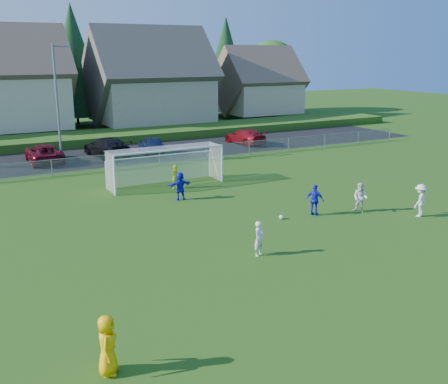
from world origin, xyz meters
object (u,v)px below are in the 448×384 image
Objects in this scene: soccer_ball at (281,217)px; goalkeeper at (175,177)px; player_white_a at (259,238)px; soccer_goal at (164,160)px; car_d at (107,147)px; car_e at (151,145)px; player_white_c at (420,200)px; player_blue_b at (180,186)px; player_white_b at (360,198)px; player_blue_a at (315,200)px; car_c at (44,153)px; referee at (107,345)px; car_g at (245,137)px.

soccer_ball is 8.79m from goalkeeper.
soccer_goal reaches higher than player_white_a.
car_e is at bearing 170.70° from car_d.
player_white_c is 13.24m from player_blue_b.
player_blue_b is 3.85m from soccer_goal.
player_white_b is at bearing 102.05° from car_d.
player_white_c reaches higher than player_blue_a.
car_e is (0.72, 20.56, 0.61)m from soccer_ball.
car_c is 8.81m from car_e.
player_blue_b reaches higher than car_d.
car_d reaches higher than soccer_ball.
car_d is (-3.09, 20.71, 0.70)m from soccer_ball.
car_e is (3.80, 14.63, -0.10)m from player_blue_b.
player_white_c is at bearing 135.21° from player_blue_b.
car_d is 3.82m from car_e.
referee is 18.01m from player_white_b.
soccer_goal is (0.59, -11.06, 0.81)m from car_d.
car_c is 1.08× the size of car_g.
referee is 0.35× the size of car_g.
player_white_c is (18.41, 5.88, 0.02)m from referee.
car_e is (12.47, 29.48, -0.12)m from referee.
soccer_goal reaches higher than car_c.
car_e is (-1.22, 20.81, -0.11)m from player_blue_a.
referee reaches higher than car_g.
goalkeeper is 0.32× the size of car_g.
player_white_c is (2.24, -2.05, 0.06)m from player_white_b.
goalkeeper is at bearing 55.99° from player_white_a.
player_blue_b is at bearing -6.12° from referee.
car_d is at bearing -105.30° from goalkeeper.
car_c is (3.66, 29.74, -0.12)m from referee.
car_c is (-5.01, 14.89, -0.10)m from player_blue_b.
player_white_b reaches higher than car_g.
player_white_a is 9.60m from player_blue_b.
referee is 0.98× the size of player_white_c.
soccer_ball is at bearing -75.45° from soccer_goal.
player_blue_b is (0.59, 9.58, 0.07)m from player_white_a.
player_white_c is at bearing -152.04° from player_blue_a.
soccer_ball is 0.03× the size of soccer_goal.
player_blue_b is at bearing -98.72° from soccer_goal.
soccer_goal is at bearing 85.99° from car_d.
car_g is at bearing 172.70° from car_d.
player_white_c is at bearing -24.16° from player_white_a.
player_white_a is 0.31× the size of car_g.
soccer_goal reaches higher than player_white_b.
car_c is (-14.75, 23.85, -0.14)m from player_white_c.
player_white_b is at bearing -63.33° from player_white_c.
referee is at bearing -174.49° from player_white_a.
player_blue_b reaches higher than soccer_ball.
player_blue_b is (-7.50, 6.92, 0.01)m from player_white_b.
player_white_a is (-3.67, -3.66, 0.64)m from soccer_ball.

